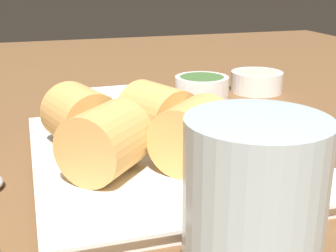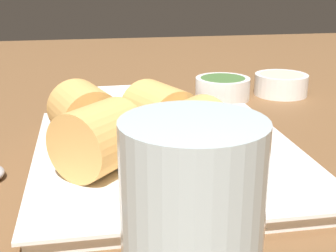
{
  "view_description": "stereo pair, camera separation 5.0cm",
  "coord_description": "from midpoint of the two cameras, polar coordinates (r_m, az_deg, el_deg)",
  "views": [
    {
      "loc": [
        36.42,
        -12.99,
        19.73
      ],
      "look_at": [
        -3.12,
        -0.92,
        5.84
      ],
      "focal_mm": 50.0,
      "sensor_mm": 36.0,
      "label": 1
    },
    {
      "loc": [
        37.59,
        -8.13,
        19.73
      ],
      "look_at": [
        -3.12,
        -0.92,
        5.84
      ],
      "focal_mm": 50.0,
      "sensor_mm": 36.0,
      "label": 2
    }
  ],
  "objects": [
    {
      "name": "table_surface",
      "position": [
        0.43,
        -0.96,
        -7.38
      ],
      "size": [
        180.0,
        140.0,
        2.0
      ],
      "color": "brown",
      "rests_on": "ground"
    },
    {
      "name": "serving_plate",
      "position": [
        0.45,
        -3.22,
        -3.81
      ],
      "size": [
        28.19,
        24.9,
        1.5
      ],
      "color": "white",
      "rests_on": "table_surface"
    },
    {
      "name": "roll_front_left",
      "position": [
        0.45,
        -4.71,
        1.45
      ],
      "size": [
        7.88,
        7.74,
        5.84
      ],
      "color": "#DBA356",
      "rests_on": "serving_plate"
    },
    {
      "name": "roll_front_right",
      "position": [
        0.4,
        -0.45,
        -0.96
      ],
      "size": [
        8.44,
        8.44,
        5.84
      ],
      "color": "#DBA356",
      "rests_on": "serving_plate"
    },
    {
      "name": "roll_back_left",
      "position": [
        0.46,
        -13.9,
        1.1
      ],
      "size": [
        7.75,
        7.39,
        5.84
      ],
      "color": "#DBA356",
      "rests_on": "serving_plate"
    },
    {
      "name": "roll_back_right",
      "position": [
        0.39,
        -10.97,
        -1.76
      ],
      "size": [
        8.43,
        8.42,
        5.84
      ],
      "color": "#DBA356",
      "rests_on": "serving_plate"
    },
    {
      "name": "dipping_bowl_near",
      "position": [
        0.68,
        2.02,
        4.84
      ],
      "size": [
        7.76,
        7.76,
        3.08
      ],
      "color": "white",
      "rests_on": "table_surface"
    },
    {
      "name": "dipping_bowl_far",
      "position": [
        0.72,
        8.81,
        5.44
      ],
      "size": [
        7.76,
        7.76,
        3.08
      ],
      "color": "white",
      "rests_on": "table_surface"
    },
    {
      "name": "napkin",
      "position": [
        0.66,
        -9.0,
        3.08
      ],
      "size": [
        14.55,
        12.48,
        0.6
      ],
      "color": "white",
      "rests_on": "table_surface"
    },
    {
      "name": "drinking_glass",
      "position": [
        0.22,
        3.57,
        -13.91
      ],
      "size": [
        6.42,
        6.42,
        11.76
      ],
      "color": "silver",
      "rests_on": "table_surface"
    }
  ]
}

